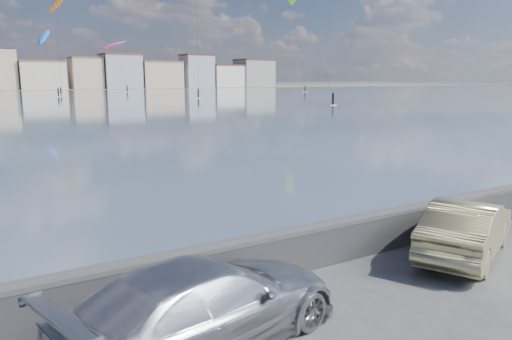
{
  "coord_description": "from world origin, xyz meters",
  "views": [
    {
      "loc": [
        -5.29,
        -6.03,
        4.41
      ],
      "look_at": [
        1.0,
        4.0,
        2.2
      ],
      "focal_mm": 35.0,
      "sensor_mm": 36.0,
      "label": 1
    }
  ],
  "objects": [
    {
      "name": "kitesurfer_9",
      "position": [
        40.34,
        147.16,
        13.63
      ],
      "size": [
        8.32,
        11.36,
        15.66
      ],
      "color": "#E5338C",
      "rests_on": "ground"
    },
    {
      "name": "kitesurfer_6",
      "position": [
        23.3,
        139.54,
        23.29
      ],
      "size": [
        6.29,
        16.11,
        26.35
      ],
      "color": "orange",
      "rests_on": "ground"
    },
    {
      "name": "kitesurfer_8",
      "position": [
        16.76,
        123.9,
        13.5
      ],
      "size": [
        5.14,
        15.22,
        16.22
      ],
      "color": "blue",
      "rests_on": "ground"
    },
    {
      "name": "seawall",
      "position": [
        0.0,
        2.7,
        0.58
      ],
      "size": [
        400.0,
        0.36,
        1.08
      ],
      "color": "#28282B",
      "rests_on": "ground"
    },
    {
      "name": "car_silver",
      "position": [
        -1.96,
        0.86,
        0.75
      ],
      "size": [
        5.52,
        3.23,
        1.5
      ],
      "primitive_type": "imported",
      "rotation": [
        0.0,
        0.0,
        1.8
      ],
      "color": "#ACAEB3",
      "rests_on": "ground"
    },
    {
      "name": "ground",
      "position": [
        0.0,
        0.0,
        0.0
      ],
      "size": [
        700.0,
        700.0,
        0.0
      ],
      "primitive_type": "plane",
      "color": "#333335",
      "rests_on": "ground"
    },
    {
      "name": "car_champagne",
      "position": [
        5.49,
        1.29,
        0.71
      ],
      "size": [
        4.57,
        3.15,
        1.43
      ],
      "primitive_type": "imported",
      "rotation": [
        0.0,
        0.0,
        1.99
      ],
      "color": "tan",
      "rests_on": "ground"
    }
  ]
}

